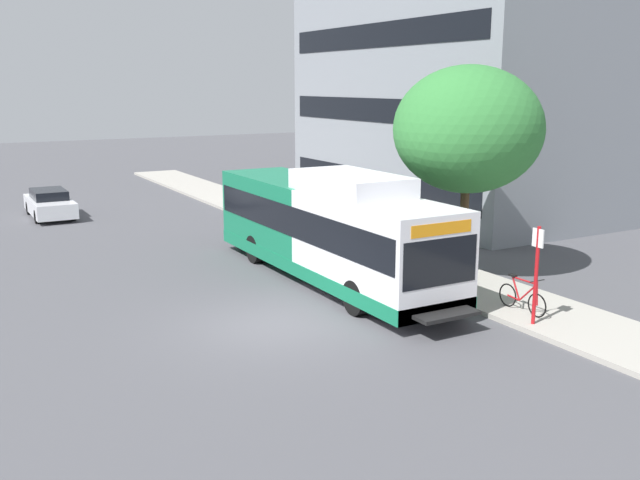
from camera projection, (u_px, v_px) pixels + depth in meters
name	position (u px, v px, depth m)	size (l,w,h in m)	color
ground_plane	(174.00, 262.00, 25.69)	(120.00, 120.00, 0.00)	#4C4C51
sidewalk_curb	(367.00, 249.00, 27.32)	(3.00, 56.00, 0.14)	#A8A399
transit_bus	(328.00, 229.00, 22.95)	(2.58, 12.25, 3.65)	white
bus_stop_sign_pole	(536.00, 268.00, 18.30)	(0.10, 0.36, 2.60)	red
bicycle_parked	(522.00, 297.00, 19.52)	(0.52, 1.76, 1.02)	black
street_tree_near_stop	(468.00, 130.00, 22.56)	(4.75, 4.75, 6.75)	#4C3823
parked_car_far_lane	(50.00, 204.00, 34.13)	(1.80, 4.50, 1.33)	silver
lattice_comm_tower	(308.00, 42.00, 45.60)	(1.10, 1.10, 27.00)	#B7B7BC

